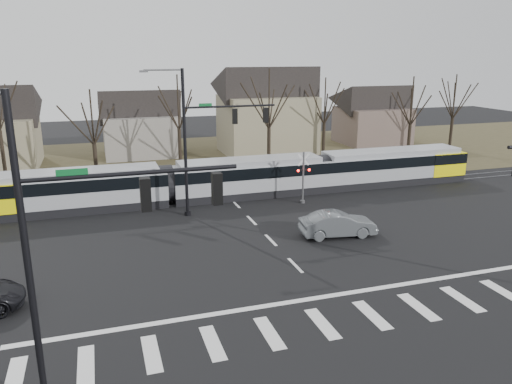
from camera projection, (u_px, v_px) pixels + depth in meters
name	position (u px, v px, depth m)	size (l,w,h in m)	color
ground	(310.00, 281.00, 25.29)	(140.00, 140.00, 0.00)	black
grass_verge	(192.00, 159.00, 54.65)	(140.00, 28.00, 0.01)	#38331E
crosswalk	(348.00, 319.00, 21.62)	(27.00, 2.60, 0.01)	silver
stop_line	(326.00, 296.00, 23.64)	(28.00, 0.35, 0.01)	silver
lane_dashes	(229.00, 197.00, 39.97)	(0.18, 30.00, 0.01)	silver
rail_pair	(230.00, 198.00, 39.78)	(90.00, 1.52, 0.06)	#59595E
tram	(248.00, 176.00, 39.99)	(40.09, 2.98, 3.04)	gray
sedan	(338.00, 224.00, 31.30)	(4.93, 2.23, 1.57)	#565B5F
signal_pole_near_left	(82.00, 238.00, 15.20)	(9.28, 0.44, 10.20)	black
signal_pole_far	(208.00, 135.00, 34.52)	(9.28, 0.44, 10.20)	black
rail_crossing_signal	(303.00, 179.00, 38.00)	(1.08, 0.36, 4.00)	#59595B
tree_row	(222.00, 119.00, 48.40)	(59.20, 7.20, 10.00)	black
house_b	(140.00, 120.00, 55.78)	(8.64, 7.56, 7.65)	gray
house_c	(267.00, 107.00, 56.82)	(10.80, 8.64, 10.10)	#7F775C
house_d	(373.00, 112.00, 63.41)	(8.64, 7.56, 7.65)	brown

